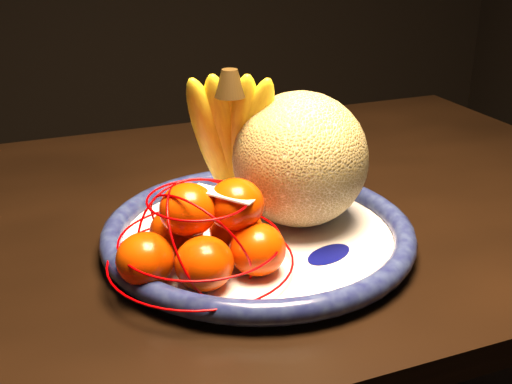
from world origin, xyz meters
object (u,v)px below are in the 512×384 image
object	(u,v)px
cantaloupe	(300,159)
banana_bunch	(232,135)
dining_table	(213,251)
fruit_bowl	(258,234)
mandarin_bag	(205,236)

from	to	relation	value
cantaloupe	banana_bunch	size ratio (longest dim) A/B	0.78
cantaloupe	banana_bunch	xyz separation A→B (m)	(-0.08, 0.05, 0.02)
dining_table	cantaloupe	distance (m)	0.23
fruit_bowl	dining_table	bearing A→B (deg)	104.37
cantaloupe	dining_table	bearing A→B (deg)	131.43
fruit_bowl	mandarin_bag	world-z (taller)	mandarin_bag
banana_bunch	mandarin_bag	size ratio (longest dim) A/B	0.87
dining_table	fruit_bowl	xyz separation A→B (m)	(0.03, -0.13, 0.09)
fruit_bowl	mandarin_bag	size ratio (longest dim) A/B	1.55
cantaloupe	mandarin_bag	distance (m)	0.18
cantaloupe	mandarin_bag	size ratio (longest dim) A/B	0.68
dining_table	cantaloupe	size ratio (longest dim) A/B	8.32
dining_table	banana_bunch	xyz separation A→B (m)	(0.02, -0.06, 0.20)
dining_table	mandarin_bag	world-z (taller)	mandarin_bag
mandarin_bag	dining_table	bearing A→B (deg)	76.30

